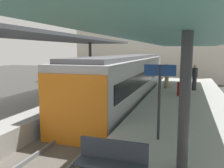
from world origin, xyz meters
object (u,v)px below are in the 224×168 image
(platform_bench, at_px, (112,161))
(passenger_mid_platform, at_px, (195,77))
(platform_sign, at_px, (160,85))
(passenger_near_bench, at_px, (167,75))
(litter_bin, at_px, (181,89))
(commuter_train, at_px, (126,80))

(platform_bench, xyz_separation_m, passenger_mid_platform, (1.77, 12.30, 0.42))
(platform_sign, relative_size, passenger_near_bench, 1.27)
(litter_bin, relative_size, passenger_mid_platform, 0.47)
(litter_bin, xyz_separation_m, passenger_mid_platform, (0.78, 2.36, 0.48))
(commuter_train, distance_m, platform_bench, 10.81)
(platform_sign, relative_size, litter_bin, 2.76)
(platform_sign, height_order, litter_bin, platform_sign)
(commuter_train, relative_size, passenger_near_bench, 8.57)
(commuter_train, bearing_deg, platform_bench, -76.61)
(litter_bin, height_order, passenger_mid_platform, passenger_mid_platform)
(commuter_train, height_order, litter_bin, commuter_train)
(commuter_train, relative_size, passenger_mid_platform, 8.76)
(commuter_train, height_order, passenger_near_bench, commuter_train)
(platform_bench, height_order, passenger_near_bench, passenger_near_bench)
(litter_bin, bearing_deg, passenger_mid_platform, 71.63)
(commuter_train, bearing_deg, litter_bin, -9.29)
(commuter_train, bearing_deg, platform_sign, -68.61)
(platform_sign, bearing_deg, passenger_mid_platform, 82.96)
(commuter_train, distance_m, passenger_near_bench, 3.23)
(passenger_near_bench, xyz_separation_m, passenger_mid_platform, (1.84, -0.34, -0.02))
(platform_sign, height_order, passenger_mid_platform, platform_sign)
(litter_bin, bearing_deg, passenger_near_bench, 111.42)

